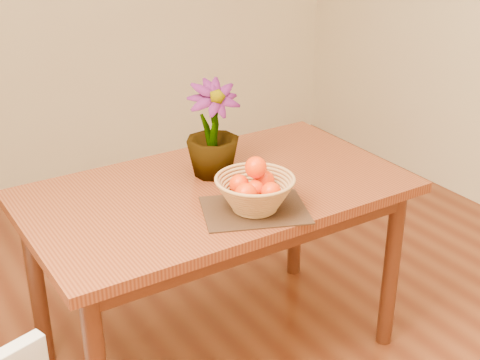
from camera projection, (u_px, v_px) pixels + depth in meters
table at (217, 208)px, 2.49m from camera, size 1.40×0.80×0.75m
placemat at (255, 210)px, 2.28m from camera, size 0.43×0.38×0.01m
wicker_basket at (255, 195)px, 2.26m from camera, size 0.27×0.27×0.11m
orange_pile at (255, 184)px, 2.25m from camera, size 0.18×0.18×0.13m
potted_plant at (213, 130)px, 2.48m from camera, size 0.23×0.23×0.36m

